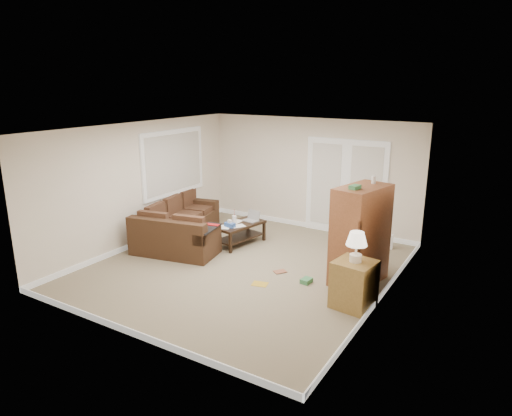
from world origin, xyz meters
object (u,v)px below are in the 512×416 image
Objects in this scene: tv_armoire at (360,235)px; side_cabinet at (354,280)px; coffee_table at (240,233)px; sectional_sofa at (179,229)px.

side_cabinet is (0.24, -0.90, -0.41)m from tv_armoire.
coffee_table is 2.81m from tv_armoire.
side_cabinet is at bearing -22.52° from sectional_sofa.
tv_armoire is 1.02m from side_cabinet.
side_cabinet is at bearing -15.13° from coffee_table.
coffee_table is (1.12, 0.60, -0.06)m from sectional_sofa.
sectional_sofa is 1.47× the size of tv_armoire.
side_cabinet is (4.07, -0.81, 0.12)m from sectional_sofa.
side_cabinet is at bearing -62.45° from tv_armoire.
coffee_table is at bearing -178.22° from tv_armoire.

